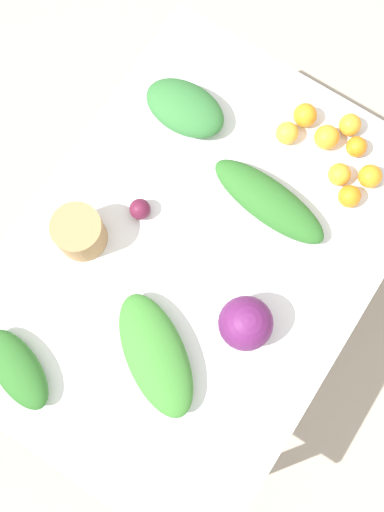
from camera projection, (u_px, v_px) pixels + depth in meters
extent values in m
plane|color=#B2A899|center=(192.00, 297.00, 2.43)|extent=(8.00, 8.00, 0.00)
cube|color=silver|center=(192.00, 259.00, 1.72)|extent=(1.41, 1.02, 0.03)
cylinder|color=brown|center=(186.00, 87.00, 2.26)|extent=(0.06, 0.06, 0.71)
sphere|color=#601E5B|center=(246.00, 323.00, 1.58)|extent=(0.16, 0.16, 0.16)
cylinder|color=#A87F51|center=(79.00, 232.00, 1.66)|extent=(0.15, 0.15, 0.13)
ellipsoid|color=#3D8433|center=(156.00, 355.00, 1.60)|extent=(0.34, 0.40, 0.09)
ellipsoid|color=#2D6B28|center=(269.00, 201.00, 1.70)|extent=(0.17, 0.41, 0.09)
ellipsoid|color=#337538|center=(185.00, 108.00, 1.77)|extent=(0.17, 0.27, 0.10)
ellipsoid|color=#2D6B28|center=(17.00, 369.00, 1.59)|extent=(0.21, 0.29, 0.08)
sphere|color=#5B1933|center=(140.00, 209.00, 1.71)|extent=(0.06, 0.06, 0.06)
sphere|color=orange|center=(339.00, 174.00, 1.73)|extent=(0.07, 0.07, 0.07)
sphere|color=orange|center=(327.00, 137.00, 1.76)|extent=(0.08, 0.08, 0.08)
sphere|color=orange|center=(356.00, 147.00, 1.75)|extent=(0.06, 0.06, 0.06)
sphere|color=#F9A833|center=(287.00, 133.00, 1.76)|extent=(0.07, 0.07, 0.07)
sphere|color=orange|center=(349.00, 196.00, 1.72)|extent=(0.07, 0.07, 0.07)
sphere|color=orange|center=(350.00, 125.00, 1.77)|extent=(0.07, 0.07, 0.07)
sphere|color=orange|center=(305.00, 115.00, 1.77)|extent=(0.07, 0.07, 0.07)
sphere|color=orange|center=(370.00, 176.00, 1.73)|extent=(0.07, 0.07, 0.07)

